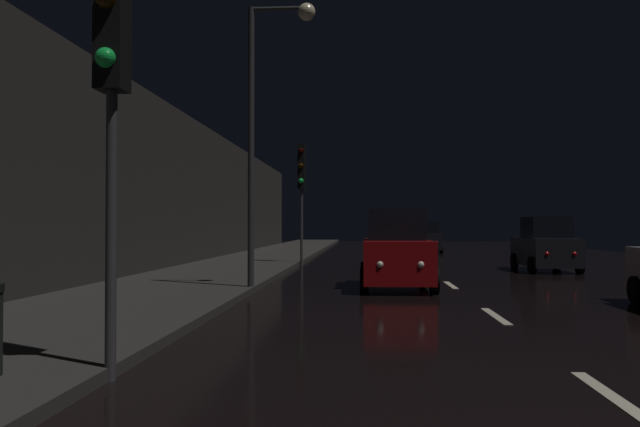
# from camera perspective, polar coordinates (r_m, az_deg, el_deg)

# --- Properties ---
(ground) EXTENTS (27.10, 84.00, 0.02)m
(ground) POSITION_cam_1_polar(r_m,az_deg,el_deg) (28.16, 8.83, -4.48)
(ground) COLOR black
(sidewalk_left) EXTENTS (4.40, 84.00, 0.15)m
(sidewalk_left) POSITION_cam_1_polar(r_m,az_deg,el_deg) (28.48, -6.11, -4.27)
(sidewalk_left) COLOR #33302D
(sidewalk_left) RESTS_ON ground
(building_facade_left) EXTENTS (0.80, 63.00, 6.16)m
(building_facade_left) POSITION_cam_1_polar(r_m,az_deg,el_deg) (25.67, -13.19, 2.10)
(building_facade_left) COLOR #2D2B28
(building_facade_left) RESTS_ON ground
(lane_centerline) EXTENTS (0.16, 14.20, 0.01)m
(lane_centerline) POSITION_cam_1_polar(r_m,az_deg,el_deg) (12.76, 14.93, -8.54)
(lane_centerline) COLOR beige
(lane_centerline) RESTS_ON ground
(traffic_light_far_left) EXTENTS (0.32, 0.46, 5.13)m
(traffic_light_far_left) POSITION_cam_1_polar(r_m,az_deg,el_deg) (27.50, -1.62, 3.27)
(traffic_light_far_left) COLOR #38383A
(traffic_light_far_left) RESTS_ON ground
(traffic_light_near_left) EXTENTS (0.31, 0.46, 5.04)m
(traffic_light_near_left) POSITION_cam_1_polar(r_m,az_deg,el_deg) (7.65, -17.76, 14.13)
(traffic_light_near_left) COLOR #38383A
(traffic_light_near_left) RESTS_ON ground
(streetlamp_overhead) EXTENTS (1.70, 0.44, 7.25)m
(streetlamp_overhead) POSITION_cam_1_polar(r_m,az_deg,el_deg) (16.63, -4.47, 9.78)
(streetlamp_overhead) COLOR #2D2D30
(streetlamp_overhead) RESTS_ON ground
(car_approaching_headlights) EXTENTS (1.93, 4.17, 2.10)m
(car_approaching_headlights) POSITION_cam_1_polar(r_m,az_deg,el_deg) (17.63, 6.68, -3.37)
(car_approaching_headlights) COLOR maroon
(car_approaching_headlights) RESTS_ON ground
(car_parked_right_far) EXTENTS (1.83, 3.96, 1.99)m
(car_parked_right_far) POSITION_cam_1_polar(r_m,az_deg,el_deg) (25.46, 19.08, -2.72)
(car_parked_right_far) COLOR black
(car_parked_right_far) RESTS_ON ground
(car_distant_taillights) EXTENTS (1.76, 3.82, 1.92)m
(car_distant_taillights) POSITION_cam_1_polar(r_m,az_deg,el_deg) (41.30, 9.27, -2.15)
(car_distant_taillights) COLOR black
(car_distant_taillights) RESTS_ON ground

